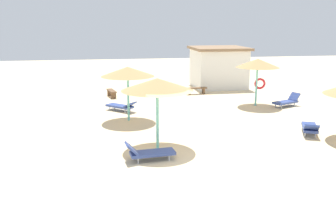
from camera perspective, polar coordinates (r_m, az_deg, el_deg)
name	(u,v)px	position (r m, az deg, el deg)	size (l,w,h in m)	color
ground_plane	(181,161)	(14.51, 2.01, -7.35)	(80.00, 80.00, 0.00)	beige
parasol_0	(128,72)	(19.87, -6.07, 6.03)	(2.79, 2.79, 2.87)	#6BC6BC
parasol_1	(258,64)	(24.02, 13.30, 7.07)	(2.66, 2.66, 2.93)	#6BC6BC
parasol_3	(157,85)	(15.31, -1.62, 4.12)	(2.93, 2.93, 2.94)	#6BC6BC
lounger_0	(121,106)	(22.44, -6.99, 0.90)	(1.82, 1.79, 0.64)	#33478C
lounger_1	(287,101)	(24.63, 17.40, 1.55)	(1.95, 1.31, 0.80)	#33478C
lounger_2	(310,128)	(18.97, 20.51, -2.19)	(1.38, 1.99, 0.68)	#33478C
lounger_3	(149,152)	(14.48, -2.88, -6.06)	(1.93, 0.83, 0.76)	#33478C
bench_0	(112,92)	(26.70, -8.45, 2.96)	(0.69, 1.55, 0.49)	brown
bench_1	(196,89)	(27.55, 4.28, 3.39)	(1.53, 0.53, 0.49)	brown
beach_cabana	(218,67)	(30.68, 7.55, 6.72)	(4.22, 4.19, 3.17)	white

